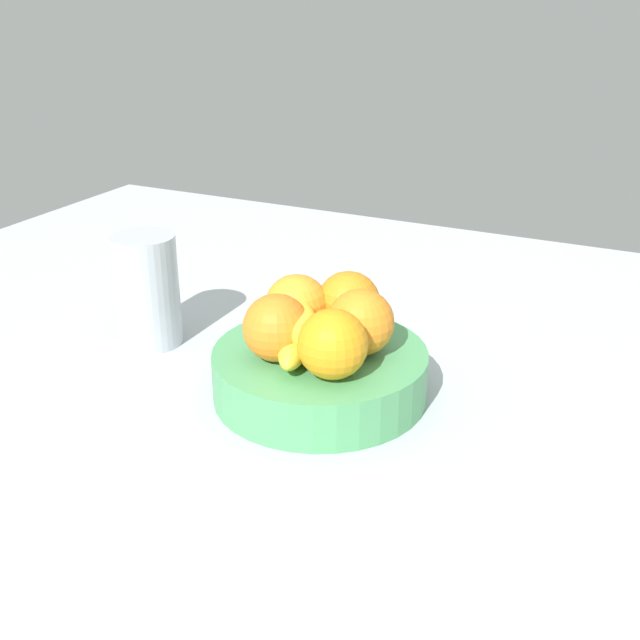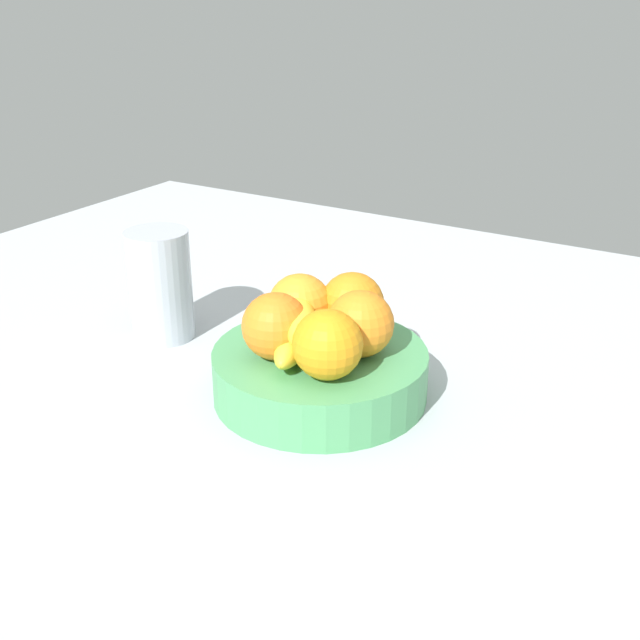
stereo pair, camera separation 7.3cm
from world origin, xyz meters
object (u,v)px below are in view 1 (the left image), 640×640
(fruit_bowl, at_px, (320,373))
(thermos_tumbler, at_px, (147,290))
(orange_front_left, at_px, (361,322))
(banana_bunch, at_px, (299,327))
(orange_center, at_px, (295,307))
(orange_back_left, at_px, (277,328))
(orange_back_right, at_px, (333,344))
(orange_front_right, at_px, (348,303))

(fruit_bowl, distance_m, thermos_tumbler, 0.28)
(orange_front_left, bearing_deg, banana_bunch, 22.22)
(orange_center, height_order, orange_back_left, same)
(fruit_bowl, bearing_deg, orange_back_left, 47.68)
(orange_back_left, xyz_separation_m, orange_back_right, (-0.08, 0.01, 0.00))
(orange_front_left, bearing_deg, orange_back_left, 34.95)
(orange_back_right, bearing_deg, orange_front_right, -74.23)
(orange_front_left, xyz_separation_m, orange_back_right, (0.00, 0.07, 0.00))
(orange_front_right, bearing_deg, banana_bunch, 68.05)
(orange_front_left, height_order, thermos_tumbler, thermos_tumbler)
(orange_front_left, distance_m, orange_back_right, 0.07)
(banana_bunch, bearing_deg, fruit_bowl, -154.78)
(orange_back_left, bearing_deg, orange_front_right, -112.78)
(banana_bunch, bearing_deg, orange_back_right, 147.32)
(orange_center, relative_size, thermos_tumbler, 0.51)
(orange_front_right, bearing_deg, orange_back_right, 105.77)
(fruit_bowl, relative_size, orange_back_left, 3.27)
(thermos_tumbler, bearing_deg, orange_front_right, -173.92)
(banana_bunch, xyz_separation_m, thermos_tumbler, (0.25, -0.04, -0.01))
(orange_center, height_order, orange_back_right, same)
(orange_front_right, bearing_deg, orange_back_left, 67.22)
(orange_front_right, height_order, banana_bunch, orange_front_right)
(orange_front_right, distance_m, orange_center, 0.07)
(orange_center, xyz_separation_m, orange_back_right, (-0.08, 0.07, 0.00))
(orange_front_left, bearing_deg, orange_back_right, 86.28)
(thermos_tumbler, bearing_deg, banana_bunch, 170.12)
(orange_center, relative_size, orange_back_left, 1.00)
(fruit_bowl, height_order, orange_back_left, orange_back_left)
(orange_front_right, height_order, orange_back_left, same)
(banana_bunch, bearing_deg, orange_front_right, -111.95)
(fruit_bowl, relative_size, orange_back_right, 3.27)
(fruit_bowl, bearing_deg, banana_bunch, 25.22)
(orange_front_right, xyz_separation_m, orange_back_left, (0.04, 0.10, 0.00))
(orange_center, xyz_separation_m, orange_back_left, (-0.01, 0.06, 0.00))
(fruit_bowl, height_order, orange_front_right, orange_front_right)
(orange_back_left, distance_m, banana_bunch, 0.03)
(fruit_bowl, relative_size, banana_bunch, 1.47)
(orange_front_left, bearing_deg, orange_center, -3.96)
(orange_front_right, relative_size, orange_back_left, 1.00)
(fruit_bowl, xyz_separation_m, thermos_tumbler, (0.27, -0.03, 0.05))
(orange_center, bearing_deg, fruit_bowl, 152.81)
(orange_front_right, xyz_separation_m, thermos_tumbler, (0.28, 0.03, -0.02))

